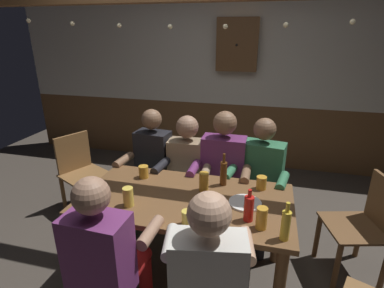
# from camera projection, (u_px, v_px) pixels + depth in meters

# --- Properties ---
(ground_plane) EXTENTS (7.90, 7.90, 0.00)m
(ground_plane) POSITION_uv_depth(u_px,v_px,m) (190.00, 262.00, 2.72)
(ground_plane) COLOR #423A33
(back_wall_upper) EXTENTS (6.58, 0.12, 1.38)m
(back_wall_upper) POSITION_uv_depth(u_px,v_px,m) (232.00, 56.00, 4.30)
(back_wall_upper) COLOR beige
(back_wall_wainscot) EXTENTS (6.58, 0.12, 0.93)m
(back_wall_wainscot) POSITION_uv_depth(u_px,v_px,m) (229.00, 133.00, 4.70)
(back_wall_wainscot) COLOR brown
(back_wall_wainscot) RESTS_ON ground_plane
(dining_table) EXTENTS (1.62, 0.85, 0.74)m
(dining_table) POSITION_uv_depth(u_px,v_px,m) (186.00, 210.00, 2.39)
(dining_table) COLOR brown
(dining_table) RESTS_ON ground_plane
(person_0) EXTENTS (0.51, 0.55, 1.23)m
(person_0) POSITION_uv_depth(u_px,v_px,m) (150.00, 165.00, 3.09)
(person_0) COLOR black
(person_0) RESTS_ON ground_plane
(person_1) EXTENTS (0.53, 0.54, 1.19)m
(person_1) POSITION_uv_depth(u_px,v_px,m) (186.00, 170.00, 3.00)
(person_1) COLOR #997F60
(person_1) RESTS_ON ground_plane
(person_2) EXTENTS (0.56, 0.50, 1.26)m
(person_2) POSITION_uv_depth(u_px,v_px,m) (222.00, 169.00, 2.92)
(person_2) COLOR #6B2D66
(person_2) RESTS_ON ground_plane
(person_3) EXTENTS (0.59, 0.57, 1.22)m
(person_3) POSITION_uv_depth(u_px,v_px,m) (259.00, 177.00, 2.84)
(person_3) COLOR #33724C
(person_3) RESTS_ON ground_plane
(person_4) EXTENTS (0.52, 0.54, 1.22)m
(person_4) POSITION_uv_depth(u_px,v_px,m) (107.00, 253.00, 1.86)
(person_4) COLOR #6B2D66
(person_4) RESTS_ON ground_plane
(person_5) EXTENTS (0.59, 0.56, 1.22)m
(person_5) POSITION_uv_depth(u_px,v_px,m) (208.00, 272.00, 1.70)
(person_5) COLOR silver
(person_5) RESTS_ON ground_plane
(chair_empty_near_left) EXTENTS (0.54, 0.54, 0.88)m
(chair_empty_near_left) POSITION_uv_depth(u_px,v_px,m) (364.00, 225.00, 2.46)
(chair_empty_near_left) COLOR brown
(chair_empty_near_left) RESTS_ON ground_plane
(chair_empty_far_end) EXTENTS (0.59, 0.59, 0.88)m
(chair_empty_far_end) POSITION_uv_depth(u_px,v_px,m) (81.00, 171.00, 3.40)
(chair_empty_far_end) COLOR brown
(chair_empty_far_end) RESTS_ON ground_plane
(table_candle) EXTENTS (0.04, 0.04, 0.08)m
(table_candle) POSITION_uv_depth(u_px,v_px,m) (209.00, 223.00, 1.96)
(table_candle) COLOR #F9E08C
(table_candle) RESTS_ON dining_table
(plate_0) EXTENTS (0.24, 0.24, 0.01)m
(plate_0) POSITION_uv_depth(u_px,v_px,m) (245.00, 203.00, 2.26)
(plate_0) COLOR white
(plate_0) RESTS_ON dining_table
(bottle_0) EXTENTS (0.07, 0.07, 0.23)m
(bottle_0) POSITION_uv_depth(u_px,v_px,m) (249.00, 208.00, 2.03)
(bottle_0) COLOR red
(bottle_0) RESTS_ON dining_table
(bottle_1) EXTENTS (0.06, 0.06, 0.28)m
(bottle_1) POSITION_uv_depth(u_px,v_px,m) (223.00, 173.00, 2.50)
(bottle_1) COLOR #593314
(bottle_1) RESTS_ON dining_table
(bottle_2) EXTENTS (0.06, 0.06, 0.26)m
(bottle_2) POSITION_uv_depth(u_px,v_px,m) (286.00, 225.00, 1.84)
(bottle_2) COLOR gold
(bottle_2) RESTS_ON dining_table
(pint_glass_0) EXTENTS (0.08, 0.08, 0.11)m
(pint_glass_0) POSITION_uv_depth(u_px,v_px,m) (144.00, 172.00, 2.65)
(pint_glass_0) COLOR gold
(pint_glass_0) RESTS_ON dining_table
(pint_glass_1) EXTENTS (0.07, 0.07, 0.15)m
(pint_glass_1) POSITION_uv_depth(u_px,v_px,m) (262.00, 218.00, 1.96)
(pint_glass_1) COLOR gold
(pint_glass_1) RESTS_ON dining_table
(pint_glass_2) EXTENTS (0.08, 0.08, 0.11)m
(pint_glass_2) POSITION_uv_depth(u_px,v_px,m) (261.00, 183.00, 2.46)
(pint_glass_2) COLOR gold
(pint_glass_2) RESTS_ON dining_table
(pint_glass_3) EXTENTS (0.08, 0.08, 0.14)m
(pint_glass_3) POSITION_uv_depth(u_px,v_px,m) (128.00, 197.00, 2.21)
(pint_glass_3) COLOR #E5C64C
(pint_glass_3) RESTS_ON dining_table
(pint_glass_4) EXTENTS (0.08, 0.08, 0.15)m
(pint_glass_4) POSITION_uv_depth(u_px,v_px,m) (204.00, 182.00, 2.43)
(pint_glass_4) COLOR gold
(pint_glass_4) RESTS_ON dining_table
(pint_glass_5) EXTENTS (0.07, 0.07, 0.11)m
(pint_glass_5) POSITION_uv_depth(u_px,v_px,m) (187.00, 218.00, 2.00)
(pint_glass_5) COLOR #E5C64C
(pint_glass_5) RESTS_ON dining_table
(wall_dart_cabinet) EXTENTS (0.56, 0.15, 0.70)m
(wall_dart_cabinet) POSITION_uv_depth(u_px,v_px,m) (237.00, 45.00, 4.10)
(wall_dart_cabinet) COLOR brown
(string_lights) EXTENTS (4.64, 0.04, 0.17)m
(string_lights) POSITION_uv_depth(u_px,v_px,m) (197.00, 19.00, 2.22)
(string_lights) COLOR #F9EAB2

